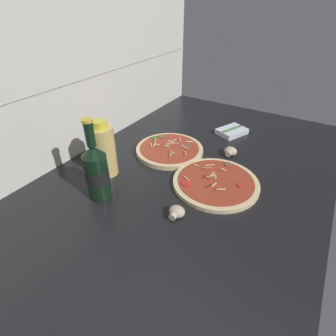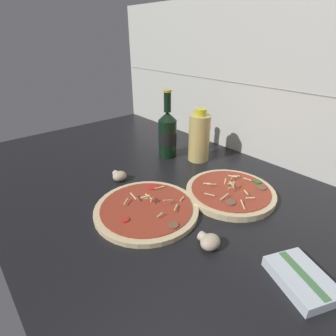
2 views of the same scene
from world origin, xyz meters
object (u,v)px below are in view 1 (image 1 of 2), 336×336
Objects in this scene: mushroom_left at (230,151)px; beer_bottle at (96,171)px; mushroom_right at (177,212)px; dish_towel at (232,131)px; pizza_far at (170,150)px; pizza_near at (216,182)px; oil_bottle at (104,150)px.

beer_bottle is at bearing 149.76° from mushroom_left.
dish_towel is at bearing 5.06° from mushroom_right.
pizza_near is at bearing -112.41° from pizza_far.
mushroom_right is (-5.97, -32.38, -7.60)cm from oil_bottle.
pizza_near reaches higher than mushroom_right.
mushroom_left is at bearing -1.34° from mushroom_right.
oil_bottle is at bearing 33.15° from beer_bottle.
pizza_near is 40.17cm from dish_towel.
dish_towel is (59.35, 5.26, -0.47)cm from mushroom_right.
beer_bottle is 1.30× the size of oil_bottle.
dish_towel is at bearing -28.28° from pizza_far.
beer_bottle is (-24.73, 29.11, 8.64)cm from pizza_near.
mushroom_left reaches higher than dish_towel.
pizza_near is 26.51cm from pizza_far.
oil_bottle is (-14.20, 35.99, 8.46)cm from pizza_near.
oil_bottle is at bearing 153.07° from dish_towel.
mushroom_right is 0.33× the size of dish_towel.
dish_towel is (53.38, -27.12, -8.07)cm from oil_bottle.
beer_bottle is at bearing 172.48° from pizza_far.
pizza_far is 5.35× the size of mushroom_right.
beer_bottle is at bearing 100.16° from mushroom_right.
mushroom_right is at bearing -100.45° from oil_bottle.
mushroom_left reaches higher than mushroom_right.
oil_bottle reaches higher than dish_towel.
oil_bottle is at bearing 136.27° from mushroom_left.
beer_bottle is 5.20× the size of mushroom_right.
beer_bottle is at bearing -146.85° from oil_bottle.
pizza_near is 1.89× the size of dish_towel.
beer_bottle is 5.01× the size of mushroom_left.
beer_bottle reaches higher than pizza_near.
beer_bottle is at bearing 162.43° from dish_towel.
pizza_far is 24.27cm from mushroom_left.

